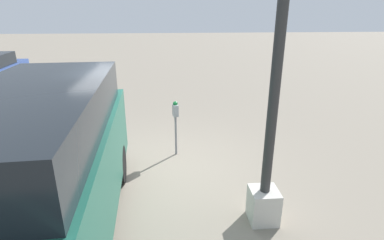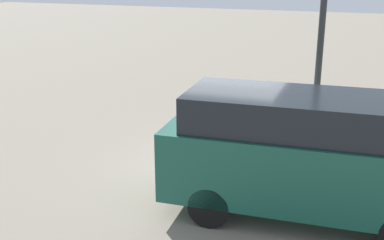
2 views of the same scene
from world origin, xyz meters
TOP-DOWN VIEW (x-y plane):
  - ground_plane at (0.00, 0.00)m, footprint 80.00×80.00m
  - parking_meter_near at (-0.73, 0.39)m, footprint 0.22×0.14m
  - lamp_post at (1.73, 1.70)m, footprint 0.44×0.44m
  - parked_van at (1.93, -1.48)m, footprint 5.10×2.13m

SIDE VIEW (x-z plane):
  - ground_plane at x=0.00m, z-range 0.00..0.00m
  - parking_meter_near at x=-0.73m, z-range 0.31..1.60m
  - parked_van at x=1.93m, z-range 0.10..2.36m
  - lamp_post at x=1.73m, z-range -1.04..4.11m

